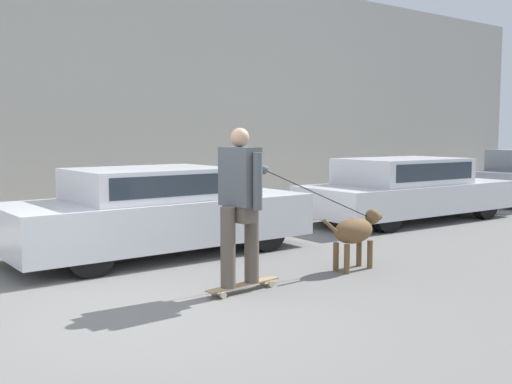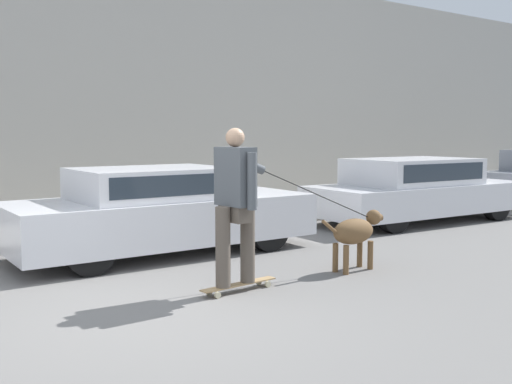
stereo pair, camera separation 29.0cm
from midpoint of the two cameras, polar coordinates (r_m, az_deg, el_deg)
name	(u,v)px [view 2 (the right image)]	position (r m, az deg, el deg)	size (l,w,h in m)	color
ground_plane	(129,318)	(5.69, -10.55, -11.71)	(36.00, 36.00, 0.00)	slate
sidewalk_curb	(6,237)	(10.22, -21.94, -3.99)	(30.00, 2.40, 0.11)	#A39E93
parked_car_1	(160,212)	(8.46, -8.13, -1.88)	(4.23, 1.70, 1.21)	black
parked_car_2	(416,190)	(11.87, 15.71, 0.14)	(4.56, 1.88, 1.21)	black
dog	(355,232)	(7.49, 10.55, -3.78)	(1.07, 0.36, 0.73)	brown
skateboarder	(237,200)	(6.28, -0.55, -0.76)	(2.55, 0.65, 1.74)	beige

